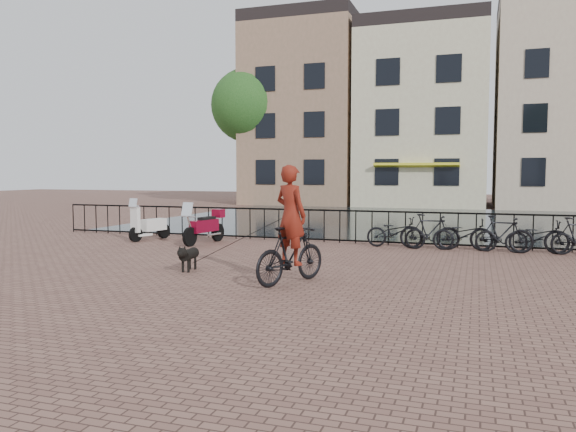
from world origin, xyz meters
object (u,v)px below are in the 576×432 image
(dog, at_px, (189,258))
(cyclist, at_px, (291,231))
(motorcycle, at_px, (204,222))
(scooter, at_px, (150,218))

(dog, bearing_deg, cyclist, -19.64)
(cyclist, xyz_separation_m, dog, (-2.57, 0.61, -0.73))
(cyclist, distance_m, dog, 2.75)
(motorcycle, bearing_deg, scooter, -178.66)
(cyclist, bearing_deg, motorcycle, -23.80)
(scooter, bearing_deg, motorcycle, 7.65)
(scooter, bearing_deg, dog, -34.06)
(cyclist, relative_size, scooter, 1.73)
(dog, distance_m, scooter, 6.13)
(motorcycle, distance_m, scooter, 2.11)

